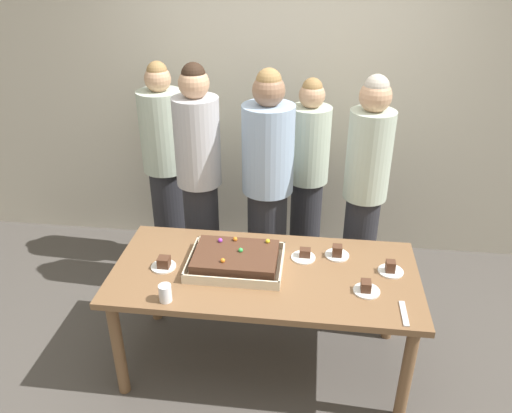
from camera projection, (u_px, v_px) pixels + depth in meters
ground_plane at (264, 361)px, 3.34m from camera, size 12.00×12.00×0.00m
interior_back_panel at (287, 76)px, 4.04m from camera, size 8.00×0.12×3.00m
party_table at (265, 282)px, 3.04m from camera, size 1.82×0.85×0.73m
sheet_cake at (236, 260)px, 3.02m from camera, size 0.56×0.42×0.12m
plated_slice_near_left at (304, 255)px, 3.11m from camera, size 0.15×0.15×0.06m
plated_slice_near_right at (337, 253)px, 3.12m from camera, size 0.15×0.15×0.08m
plated_slice_far_left at (366, 288)px, 2.81m from camera, size 0.15×0.15×0.07m
plated_slice_far_right at (164, 264)px, 3.01m from camera, size 0.15×0.15×0.07m
plated_slice_center_front at (390, 269)px, 2.97m from camera, size 0.15×0.15×0.08m
drink_cup_nearest at (165, 293)px, 2.73m from camera, size 0.07×0.07×0.10m
cake_server_utensil at (404, 313)px, 2.65m from camera, size 0.03×0.20×0.01m
person_serving_front at (199, 181)px, 3.63m from camera, size 0.32×0.32×1.78m
person_green_shirt_behind at (308, 177)px, 3.90m from camera, size 0.31×0.31×1.61m
person_striped_tie_right at (365, 192)px, 3.49m from camera, size 0.30×0.30×1.74m
person_far_right_suit at (268, 188)px, 3.58m from camera, size 0.36×0.36×1.75m
person_left_edge_reaching at (166, 166)px, 4.01m from camera, size 0.35×0.35×1.70m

